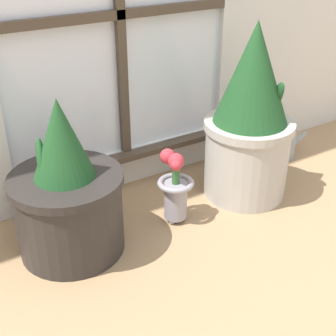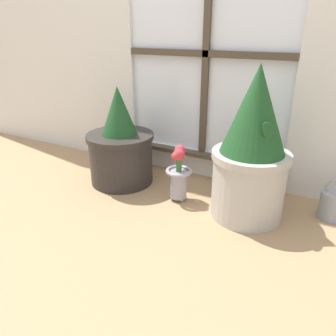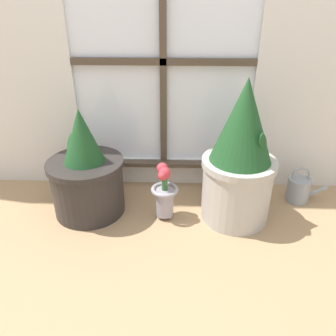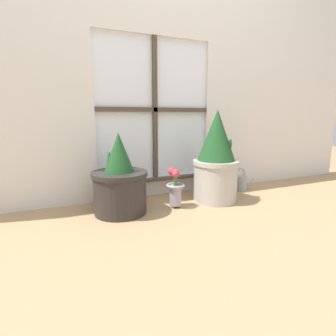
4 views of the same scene
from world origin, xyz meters
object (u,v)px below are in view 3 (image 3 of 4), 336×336
object	(u,v)px
potted_plant_left	(86,175)
flower_vase	(164,192)
watering_can	(299,189)
potted_plant_right	(240,159)

from	to	relation	value
potted_plant_left	flower_vase	xyz separation A→B (m)	(0.40, -0.05, -0.07)
potted_plant_left	watering_can	distance (m)	1.16
potted_plant_right	flower_vase	distance (m)	0.41
potted_plant_right	flower_vase	bearing A→B (deg)	-177.18
potted_plant_right	flower_vase	size ratio (longest dim) A/B	2.44
potted_plant_left	watering_can	world-z (taller)	potted_plant_left
watering_can	potted_plant_left	bearing A→B (deg)	-173.27
potted_plant_left	potted_plant_right	size ratio (longest dim) A/B	0.78
potted_plant_left	potted_plant_right	xyz separation A→B (m)	(0.76, -0.03, 0.12)
watering_can	potted_plant_right	bearing A→B (deg)	-156.57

